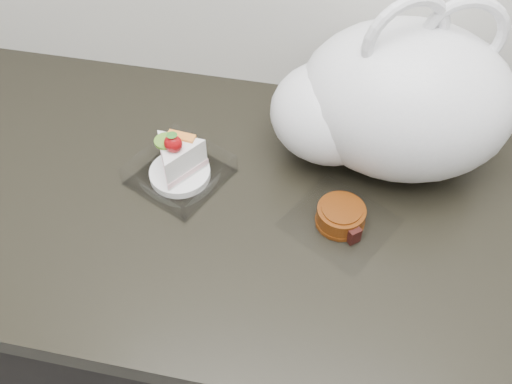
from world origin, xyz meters
TOP-DOWN VIEW (x-y plane):
  - counter at (0.00, 1.69)m, footprint 2.04×0.64m
  - cake_tray at (-0.22, 1.71)m, footprint 0.19×0.19m
  - mooncake_wrap at (0.06, 1.67)m, footprint 0.21×0.20m
  - plastic_bag at (0.11, 1.84)m, footprint 0.45×0.38m

SIDE VIEW (x-z plane):
  - counter at x=0.00m, z-range 0.00..0.90m
  - mooncake_wrap at x=0.06m, z-range 0.90..0.93m
  - cake_tray at x=-0.22m, z-range 0.87..0.99m
  - plastic_bag at x=0.11m, z-range 0.87..1.19m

